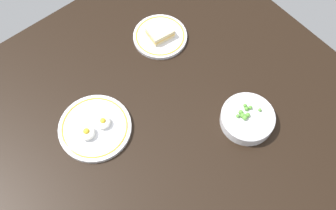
# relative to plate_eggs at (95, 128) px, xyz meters

# --- Properties ---
(dining_table) EXTENTS (1.16, 1.13, 0.04)m
(dining_table) POSITION_rel_plate_eggs_xyz_m (0.22, -0.09, -0.03)
(dining_table) COLOR black
(dining_table) RESTS_ON ground
(plate_eggs) EXTENTS (0.22, 0.22, 0.05)m
(plate_eggs) POSITION_rel_plate_eggs_xyz_m (0.00, 0.00, 0.00)
(plate_eggs) COLOR silver
(plate_eggs) RESTS_ON dining_table
(plate_sandwich) EXTENTS (0.19, 0.19, 0.04)m
(plate_sandwich) POSITION_rel_plate_eggs_xyz_m (0.37, 0.14, 0.00)
(plate_sandwich) COLOR silver
(plate_sandwich) RESTS_ON dining_table
(bowl_peas) EXTENTS (0.17, 0.17, 0.05)m
(bowl_peas) POSITION_rel_plate_eggs_xyz_m (0.38, -0.28, 0.01)
(bowl_peas) COLOR silver
(bowl_peas) RESTS_ON dining_table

